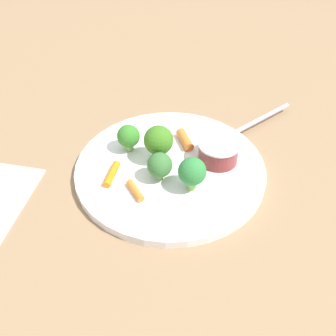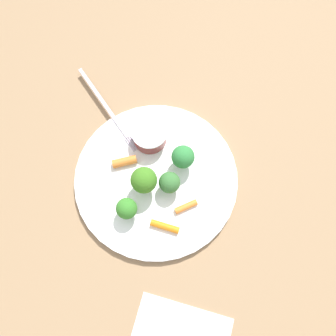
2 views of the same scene
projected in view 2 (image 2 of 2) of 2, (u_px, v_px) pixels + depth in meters
ground_plane at (156, 180)px, 0.63m from camera, size 2.40×2.40×0.00m
plate at (156, 179)px, 0.63m from camera, size 0.28×0.28×0.01m
sauce_cup at (150, 135)px, 0.63m from camera, size 0.06×0.06×0.03m
broccoli_floret_0 at (127, 209)px, 0.58m from camera, size 0.03×0.03×0.04m
broccoli_floret_1 at (144, 180)px, 0.58m from camera, size 0.04×0.04×0.06m
broccoli_floret_2 at (183, 157)px, 0.60m from camera, size 0.04×0.04×0.05m
broccoli_floret_3 at (169, 183)px, 0.59m from camera, size 0.04×0.04×0.04m
carrot_stick_0 at (186, 207)px, 0.60m from camera, size 0.04×0.03×0.01m
carrot_stick_1 at (124, 162)px, 0.62m from camera, size 0.04×0.03×0.01m
carrot_stick_2 at (165, 226)px, 0.59m from camera, size 0.05×0.01×0.01m
fork at (108, 109)px, 0.66m from camera, size 0.16×0.13×0.00m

